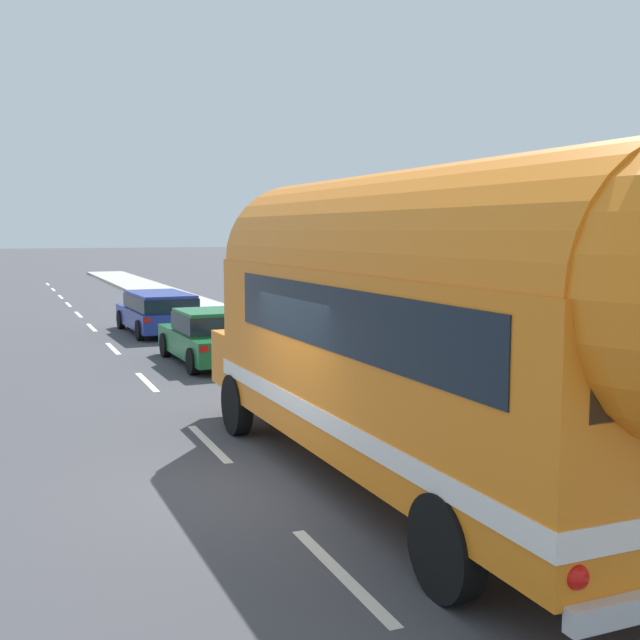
% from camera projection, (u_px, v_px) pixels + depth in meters
% --- Properties ---
extents(ground_plane, '(300.00, 300.00, 0.00)m').
position_uv_depth(ground_plane, '(254.00, 488.00, 10.51)').
color(ground_plane, '#424247').
extents(lane_markings, '(3.72, 80.00, 0.01)m').
position_uv_depth(lane_markings, '(204.00, 346.00, 23.40)').
color(lane_markings, silver).
rests_on(lane_markings, ground).
extents(sidewalk_slab, '(2.73, 90.00, 0.15)m').
position_uv_depth(sidewalk_slab, '(319.00, 353.00, 21.56)').
color(sidewalk_slab, '#ADA89E').
rests_on(sidewalk_slab, ground).
extents(painted_bus, '(2.70, 11.05, 4.12)m').
position_uv_depth(painted_bus, '(430.00, 319.00, 9.65)').
color(painted_bus, orange).
rests_on(painted_bus, ground).
extents(car_lead, '(1.96, 4.38, 1.37)m').
position_uv_depth(car_lead, '(211.00, 335.00, 20.31)').
color(car_lead, '#196633').
rests_on(car_lead, ground).
extents(car_second, '(2.11, 4.74, 1.37)m').
position_uv_depth(car_second, '(158.00, 310.00, 26.11)').
color(car_second, navy).
rests_on(car_second, ground).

